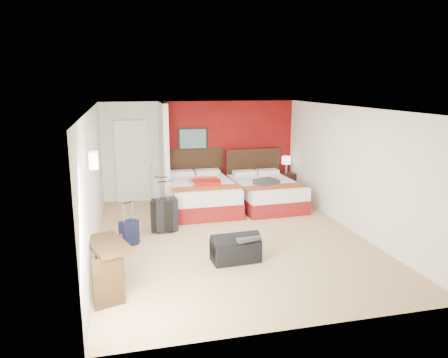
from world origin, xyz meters
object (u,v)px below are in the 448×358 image
object	(u,v)px
bed_right	(266,194)
suitcase_black	(162,217)
suitcase_navy	(129,234)
duffel_bag	(236,250)
bed_left	(201,196)
desk	(109,268)
nightstand	(286,184)
table_lamp	(286,165)
suitcase_charcoal	(166,216)
red_suitcase_open	(206,181)

from	to	relation	value
bed_right	suitcase_black	xyz separation A→B (m)	(-2.65, -1.31, 0.01)
suitcase_navy	duffel_bag	xyz separation A→B (m)	(1.73, -1.15, -0.02)
bed_left	suitcase_black	world-z (taller)	bed_left
bed_right	desk	xyz separation A→B (m)	(-3.64, -3.75, 0.08)
nightstand	suitcase_navy	distance (m)	5.08
nightstand	table_lamp	distance (m)	0.52
suitcase_navy	desk	bearing A→B (deg)	-136.09
bed_right	duffel_bag	xyz separation A→B (m)	(-1.59, -3.07, -0.10)
table_lamp	bed_right	bearing A→B (deg)	-133.90
suitcase_black	duffel_bag	bearing A→B (deg)	-48.11
bed_right	suitcase_black	size ratio (longest dim) A/B	3.18
suitcase_black	suitcase_navy	bearing A→B (deg)	-126.43
table_lamp	suitcase_charcoal	world-z (taller)	table_lamp
bed_left	red_suitcase_open	bearing A→B (deg)	-45.51
nightstand	red_suitcase_open	bearing A→B (deg)	-161.85
red_suitcase_open	table_lamp	distance (m)	2.56
suitcase_charcoal	suitcase_black	bearing A→B (deg)	176.02
suitcase_navy	duffel_bag	size ratio (longest dim) A/B	0.56
red_suitcase_open	nightstand	xyz separation A→B (m)	(2.38, 0.92, -0.41)
bed_left	suitcase_charcoal	xyz separation A→B (m)	(-0.98, -1.40, 0.00)
bed_left	suitcase_navy	world-z (taller)	bed_left
nightstand	suitcase_charcoal	size ratio (longest dim) A/B	0.90
suitcase_navy	duffel_bag	bearing A→B (deg)	-69.86
bed_right	duffel_bag	bearing A→B (deg)	-120.17
bed_left	nightstand	bearing A→B (deg)	17.79
nightstand	desk	distance (m)	6.50
table_lamp	suitcase_navy	xyz separation A→B (m)	(-4.20, -2.84, -0.59)
red_suitcase_open	suitcase_navy	distance (m)	2.69
suitcase_charcoal	suitcase_navy	distance (m)	0.97
red_suitcase_open	suitcase_navy	size ratio (longest dim) A/B	1.85
duffel_bag	desk	size ratio (longest dim) A/B	0.86
bed_right	nightstand	bearing A→B (deg)	43.34
suitcase_black	desk	distance (m)	2.64
bed_left	desk	distance (m)	4.36
bed_right	suitcase_charcoal	size ratio (longest dim) A/B	3.09
bed_right	suitcase_black	distance (m)	2.96
suitcase_charcoal	desk	bearing A→B (deg)	-121.91
bed_left	suitcase_charcoal	size ratio (longest dim) A/B	3.32
bed_right	red_suitcase_open	distance (m)	1.55
red_suitcase_open	desk	world-z (taller)	desk
duffel_bag	suitcase_black	bearing A→B (deg)	117.48
bed_right	duffel_bag	size ratio (longest dim) A/B	2.54
nightstand	table_lamp	size ratio (longest dim) A/B	1.34
table_lamp	duffel_bag	size ratio (longest dim) A/B	0.55
suitcase_black	suitcase_charcoal	distance (m)	0.07
red_suitcase_open	nightstand	distance (m)	2.59
nightstand	duffel_bag	size ratio (longest dim) A/B	0.74
table_lamp	desk	distance (m)	6.52
bed_left	desk	xyz separation A→B (m)	(-2.04, -3.85, 0.06)
bed_left	bed_right	bearing A→B (deg)	-4.04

